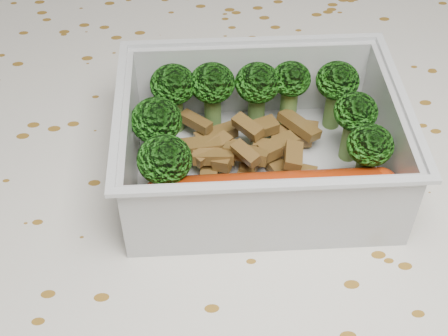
{
  "coord_description": "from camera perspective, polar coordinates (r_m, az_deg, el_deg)",
  "views": [
    {
      "loc": [
        -0.01,
        -0.29,
        1.08
      ],
      "look_at": [
        0.01,
        -0.0,
        0.78
      ],
      "focal_mm": 50.0,
      "sensor_mm": 36.0,
      "label": 1
    }
  ],
  "objects": [
    {
      "name": "sausage",
      "position": [
        0.4,
        4.41,
        -2.25
      ],
      "size": [
        0.17,
        0.03,
        0.03
      ],
      "color": "#B22F0B",
      "rests_on": "lunch_container"
    },
    {
      "name": "meat_pile",
      "position": [
        0.44,
        2.73,
        1.92
      ],
      "size": [
        0.11,
        0.07,
        0.03
      ],
      "color": "brown",
      "rests_on": "lunch_container"
    },
    {
      "name": "lunch_container",
      "position": [
        0.43,
        3.26,
        1.54
      ],
      "size": [
        0.19,
        0.15,
        0.07
      ],
      "color": "silver",
      "rests_on": "tablecloth"
    },
    {
      "name": "broccoli_florets",
      "position": [
        0.44,
        2.13,
        5.35
      ],
      "size": [
        0.17,
        0.11,
        0.06
      ],
      "color": "#608C3F",
      "rests_on": "lunch_container"
    },
    {
      "name": "tablecloth",
      "position": [
        0.47,
        -0.72,
        -5.4
      ],
      "size": [
        1.46,
        0.96,
        0.19
      ],
      "color": "silver",
      "rests_on": "dining_table"
    },
    {
      "name": "dining_table",
      "position": [
        0.51,
        -0.67,
        -8.98
      ],
      "size": [
        1.4,
        0.9,
        0.75
      ],
      "color": "brown",
      "rests_on": "ground"
    }
  ]
}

